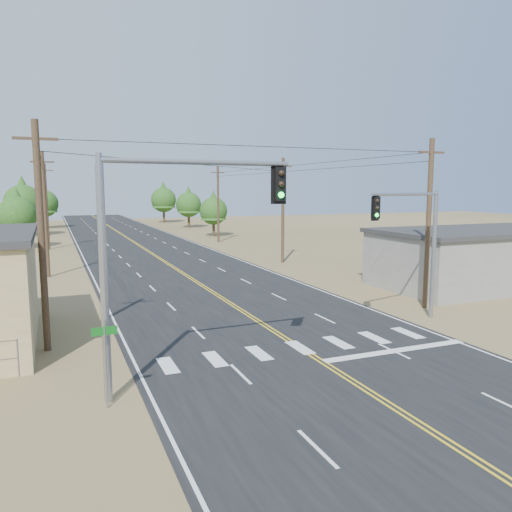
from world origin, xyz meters
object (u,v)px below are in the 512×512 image
building_right (480,259)px  signal_mast_left (162,235)px  street_sign (105,354)px  signal_mast_right (418,235)px

building_right → signal_mast_left: bearing=-157.6°
building_right → street_sign: building_right is taller
signal_mast_left → street_sign: (-2.06, -0.57, -3.75)m
signal_mast_left → street_sign: bearing=-166.7°
signal_mast_left → street_sign: 4.31m
building_right → signal_mast_right: bearing=-150.4°
building_right → signal_mast_left: (-25.61, -10.56, 3.58)m
building_right → signal_mast_left: size_ratio=1.82×
street_sign → signal_mast_right: bearing=14.1°
building_right → street_sign: (-27.67, -11.13, -0.17)m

